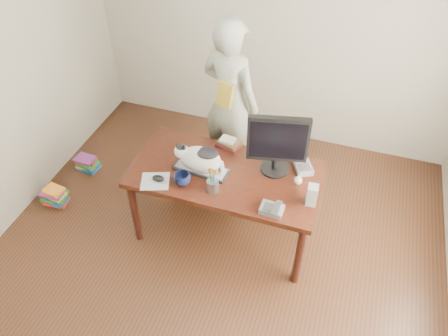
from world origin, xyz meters
TOP-DOWN VIEW (x-y plane):
  - room at (0.00, 0.00)m, footprint 4.50×4.50m
  - desk at (0.00, 0.68)m, footprint 1.60×0.80m
  - keyboard at (-0.21, 0.57)m, footprint 0.48×0.22m
  - cat at (-0.22, 0.57)m, footprint 0.46×0.25m
  - monitor at (0.38, 0.75)m, footprint 0.49×0.29m
  - pen_cup at (-0.03, 0.37)m, footprint 0.11×0.11m
  - mousepad at (-0.52, 0.32)m, footprint 0.29×0.27m
  - mouse at (-0.50, 0.34)m, footprint 0.12×0.10m
  - coffee_mug at (-0.30, 0.37)m, footprint 0.18×0.18m
  - phone at (0.47, 0.30)m, footprint 0.18×0.15m
  - speaker at (0.74, 0.48)m, footprint 0.09×0.10m
  - baseball at (0.60, 0.67)m, footprint 0.07×0.07m
  - book_stack at (-0.08, 0.94)m, footprint 0.24×0.20m
  - calculator at (0.61, 0.85)m, footprint 0.20×0.22m
  - person at (-0.24, 1.46)m, footprint 0.73×0.60m
  - held_book at (-0.24, 1.29)m, footprint 0.19×0.15m
  - book_pile_a at (-1.75, 0.40)m, footprint 0.27×0.22m
  - book_pile_b at (-1.72, 0.95)m, footprint 0.26×0.20m

SIDE VIEW (x-z plane):
  - book_pile_b at x=-1.72m, z-range 0.00..0.15m
  - book_pile_a at x=-1.75m, z-range 0.00..0.18m
  - desk at x=0.00m, z-range 0.23..0.98m
  - mousepad at x=-0.52m, z-range 0.75..0.76m
  - keyboard at x=-0.21m, z-range 0.75..0.78m
  - mouse at x=-0.50m, z-range 0.75..0.79m
  - calculator at x=0.61m, z-range 0.75..0.80m
  - phone at x=0.47m, z-range 0.74..0.82m
  - baseball at x=0.60m, z-range 0.75..0.82m
  - book_stack at x=-0.08m, z-range 0.74..0.82m
  - coffee_mug at x=-0.30m, z-range 0.75..0.86m
  - pen_cup at x=-0.03m, z-range 0.69..0.94m
  - speaker at x=0.74m, z-range 0.75..0.93m
  - person at x=-0.24m, z-range 0.00..1.73m
  - cat at x=-0.22m, z-range 0.75..1.01m
  - held_book at x=-0.24m, z-range 0.94..1.16m
  - monitor at x=0.38m, z-range 0.79..1.34m
  - room at x=0.00m, z-range -0.90..3.60m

